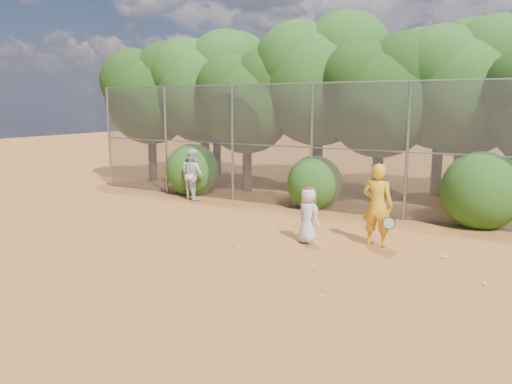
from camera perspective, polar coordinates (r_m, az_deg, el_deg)
The scene contains 23 objects.
ground at distance 10.71m, azimuth -2.17°, elevation -8.33°, with size 80.00×80.00×0.00m, color #9F5924.
fence_back at distance 15.66m, azimuth 9.33°, elevation 5.10°, with size 20.05×0.09×4.03m.
tree_0 at distance 22.33m, azimuth -11.83°, elevation 11.32°, with size 4.38×3.81×6.00m.
tree_1 at distance 21.15m, azimuth -5.76°, elevation 12.18°, with size 4.64×4.03×6.35m.
tree_2 at distance 19.17m, azimuth -0.85°, elevation 10.71°, with size 3.99×3.47×5.47m.
tree_3 at distance 18.94m, azimuth 7.46°, elevation 13.09°, with size 4.89×4.26×6.70m.
tree_4 at distance 17.51m, azimuth 14.28°, elevation 11.03°, with size 4.19×3.64×5.73m.
tree_5 at distance 17.78m, azimuth 23.00°, elevation 11.47°, with size 4.51×3.92×6.17m.
tree_9 at distance 23.61m, azimuth -4.40°, elevation 12.41°, with size 4.83×4.20×6.62m.
tree_10 at distance 21.37m, azimuth 7.32°, elevation 13.37°, with size 5.15×4.48×7.06m.
tree_11 at distance 19.52m, azimuth 20.70°, elevation 11.77°, with size 4.64×4.03×6.35m.
bush_0 at distance 18.93m, azimuth -7.27°, elevation 2.80°, with size 2.00×2.00×2.00m, color #1F4B12.
bush_1 at distance 16.40m, azimuth 6.73°, elevation 1.33°, with size 1.80×1.80×1.80m, color #1F4B12.
bush_2 at distance 15.11m, azimuth 24.37°, elevation 0.50°, with size 2.20×2.20×2.20m, color #1F4B12.
player_yellow at distance 12.18m, azimuth 13.71°, elevation -1.49°, with size 0.88×0.51×2.00m.
player_teen at distance 12.22m, azimuth 5.99°, elevation -2.65°, with size 0.79×0.67×1.40m.
player_white at distance 17.80m, azimuth -7.27°, elevation 2.03°, with size 1.05×0.92×1.82m.
ball_0 at distance 10.55m, azimuth 6.51°, elevation -8.49°, with size 0.07×0.07×0.07m, color #D6EC2A.
ball_1 at distance 11.89m, azimuth 20.41°, elevation -6.92°, with size 0.07×0.07×0.07m, color #D6EC2A.
ball_2 at distance 9.06m, azimuth 7.61°, elevation -11.71°, with size 0.07×0.07×0.07m, color #D6EC2A.
ball_3 at distance 10.50m, azimuth 24.64°, elevation -9.48°, with size 0.07×0.07×0.07m, color #D6EC2A.
ball_4 at distance 11.81m, azimuth -1.94°, elevation -6.39°, with size 0.07×0.07×0.07m, color #D6EC2A.
ball_5 at distance 11.88m, azimuth 20.72°, elevation -6.95°, with size 0.07×0.07×0.07m, color #D6EC2A.
Camera 1 is at (5.48, -8.56, 3.39)m, focal length 35.00 mm.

